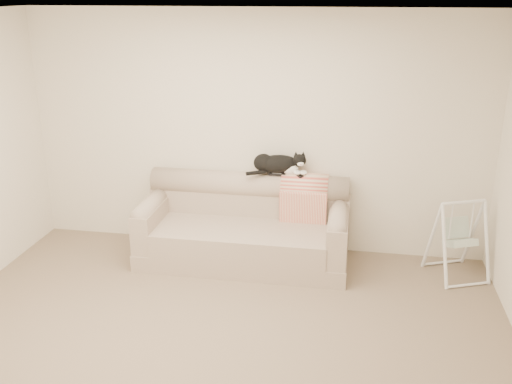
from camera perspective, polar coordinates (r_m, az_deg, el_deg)
ground_plane at (r=4.89m, az=-4.30°, el=-14.92°), size 5.00×5.00×0.00m
room_shell at (r=4.21m, az=-4.83°, el=2.42°), size 5.04×4.04×2.60m
sofa at (r=6.11m, az=-1.13°, el=-3.65°), size 2.20×0.93×0.90m
remote_a at (r=6.07m, az=2.12°, el=1.81°), size 0.18×0.05×0.03m
remote_b at (r=6.06m, az=4.11°, el=1.72°), size 0.15×0.16×0.02m
tuxedo_cat at (r=6.05m, az=2.23°, el=2.83°), size 0.65×0.34×0.26m
throw_blanket at (r=6.11m, az=4.89°, el=0.03°), size 0.49×0.38×0.58m
baby_swing at (r=6.09m, az=19.62°, el=-4.39°), size 0.66×0.68×0.82m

